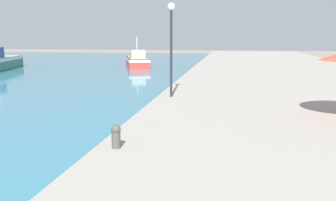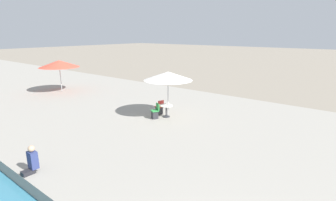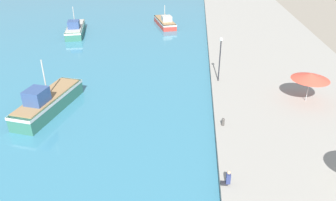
# 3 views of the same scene
# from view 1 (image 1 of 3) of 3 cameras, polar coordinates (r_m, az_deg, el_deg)

# --- Properties ---
(quay_promenade) EXTENTS (16.00, 90.00, 0.53)m
(quay_promenade) POSITION_cam_1_polar(r_m,az_deg,el_deg) (31.62, 17.49, 3.45)
(quay_promenade) COLOR gray
(quay_promenade) RESTS_ON ground_plane
(fishing_boat_far) EXTENTS (4.53, 7.96, 3.39)m
(fishing_boat_far) POSITION_cam_1_polar(r_m,az_deg,el_deg) (43.17, -4.71, 6.05)
(fishing_boat_far) COLOR red
(fishing_boat_far) RESTS_ON water_basin
(mooring_bollard) EXTENTS (0.26, 0.26, 0.65)m
(mooring_bollard) POSITION_cam_1_polar(r_m,az_deg,el_deg) (10.18, -7.93, -5.31)
(mooring_bollard) COLOR #4C4742
(mooring_bollard) RESTS_ON quay_promenade
(lamppost) EXTENTS (0.36, 0.36, 4.56)m
(lamppost) POSITION_cam_1_polar(r_m,az_deg,el_deg) (18.42, 0.50, 10.13)
(lamppost) COLOR #232328
(lamppost) RESTS_ON quay_promenade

